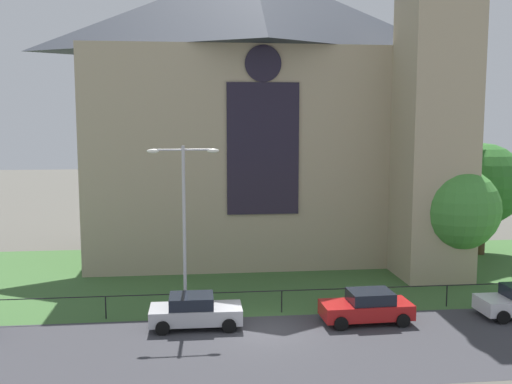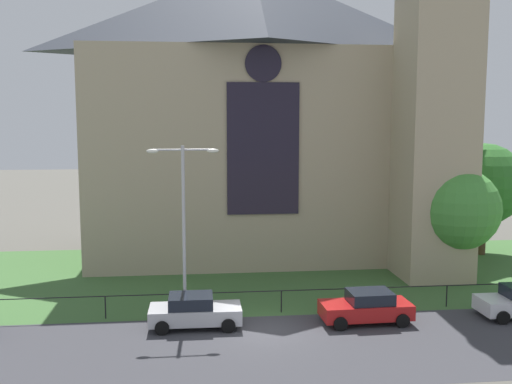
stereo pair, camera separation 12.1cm
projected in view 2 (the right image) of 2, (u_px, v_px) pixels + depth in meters
The scene contains 10 objects.
ground at pixel (245, 274), 36.40m from camera, with size 160.00×160.00×0.00m, color #56544C.
road_asphalt at pixel (271, 348), 24.56m from camera, with size 120.00×8.00×0.01m, color #38383D.
grass_verge at pixel (248, 283), 34.42m from camera, with size 120.00×20.00×0.01m, color #3D6633.
church_building at pixel (265, 108), 40.85m from camera, with size 23.20×16.20×26.00m.
iron_railing at pixel (281, 293), 28.99m from camera, with size 34.12×0.07×1.13m.
tree_right_far at pixel (483, 184), 41.12m from camera, with size 5.69×5.69×7.85m.
tree_right_near at pixel (458, 210), 34.50m from camera, with size 4.87×4.87×6.69m.
streetlamp_near at pixel (184, 209), 27.87m from camera, with size 3.37×0.26×8.27m.
parked_car_silver at pixel (194, 311), 27.00m from camera, with size 4.22×2.05×1.51m.
parked_car_red at pixel (366, 307), 27.60m from camera, with size 4.26×2.13×1.51m.
Camera 2 is at (-3.15, -25.37, 9.48)m, focal length 41.32 mm.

